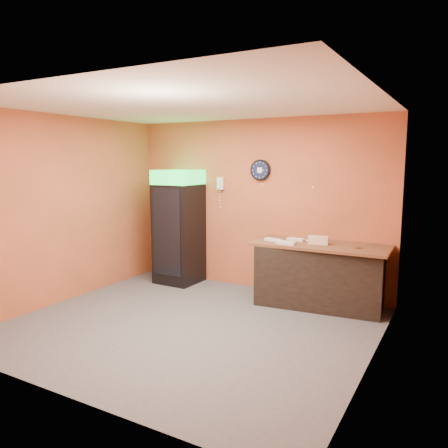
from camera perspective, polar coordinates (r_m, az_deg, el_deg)
The scene contains 15 objects.
floor at distance 5.85m, azimuth -4.40°, elevation -13.06°, with size 4.50×4.50×0.00m, color #47474C.
back_wall at distance 7.24m, azimuth 4.27°, elevation 2.49°, with size 4.50×0.02×2.80m, color #C95C38.
left_wall at distance 7.00m, azimuth -20.08°, elevation 1.81°, with size 0.02×4.00×2.80m, color #C95C38.
right_wall at distance 4.65m, azimuth 19.14°, elevation -1.18°, with size 0.02×4.00×2.80m, color #C95C38.
ceiling at distance 5.49m, azimuth -4.74°, elevation 15.28°, with size 4.50×4.00×0.02m, color white.
beverage_cooler at distance 7.62m, azimuth -6.10°, elevation -0.57°, with size 0.70×0.72×1.97m.
prep_counter at distance 6.61m, azimuth 12.41°, elevation -6.65°, with size 1.78×0.79×0.89m, color black.
wall_clock at distance 7.14m, azimuth 4.77°, elevation 7.03°, with size 0.34×0.06×0.34m.
wall_phone at distance 7.47m, azimuth -0.49°, elevation 5.30°, with size 0.11×0.10×0.21m.
butcher_paper at distance 6.51m, azimuth 12.54°, elevation -2.69°, with size 1.95×0.88×0.04m, color brown.
sub_roll_stack at distance 6.44m, azimuth 12.19°, elevation -2.08°, with size 0.29×0.15×0.12m.
wrapped_sandwich_left at distance 6.60m, azimuth 6.42°, elevation -2.06°, with size 0.25×0.10×0.04m, color silver.
wrapped_sandwich_mid at distance 6.37m, azimuth 8.12°, elevation -2.45°, with size 0.29×0.11×0.04m, color silver.
wrapped_sandwich_right at distance 6.68m, azimuth 9.38°, elevation -1.99°, with size 0.27×0.11×0.04m, color silver.
kitchen_tool at distance 6.64m, azimuth 11.08°, elevation -2.00°, with size 0.06×0.06×0.06m, color silver.
Camera 1 is at (3.04, -4.53, 2.13)m, focal length 35.00 mm.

